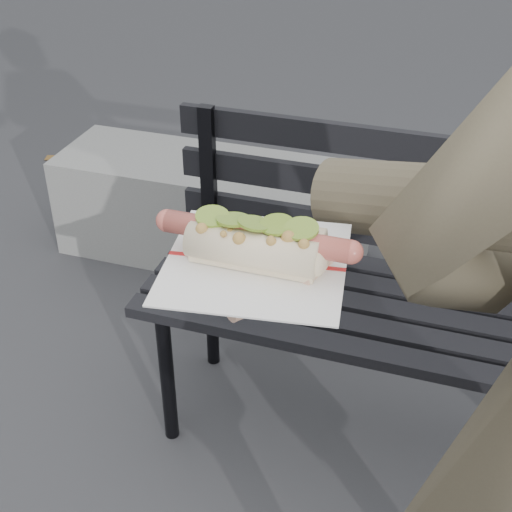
{
  "coord_description": "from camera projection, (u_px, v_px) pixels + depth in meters",
  "views": [
    {
      "loc": [
        0.08,
        -0.61,
        1.59
      ],
      "look_at": [
        -0.11,
        -0.01,
        1.17
      ],
      "focal_mm": 50.0,
      "sensor_mm": 36.0,
      "label": 1
    }
  ],
  "objects": [
    {
      "name": "held_hotdog",
      "position": [
        466.0,
        225.0,
        0.74
      ],
      "size": [
        0.64,
        0.32,
        0.2
      ],
      "color": "brown"
    },
    {
      "name": "concrete_block",
      "position": [
        212.0,
        210.0,
        2.8
      ],
      "size": [
        1.2,
        0.4,
        0.4
      ],
      "primitive_type": "cube",
      "color": "slate",
      "rests_on": "ground"
    },
    {
      "name": "park_bench",
      "position": [
        432.0,
        285.0,
        1.82
      ],
      "size": [
        1.5,
        0.44,
        0.88
      ],
      "color": "black",
      "rests_on": "ground"
    }
  ]
}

